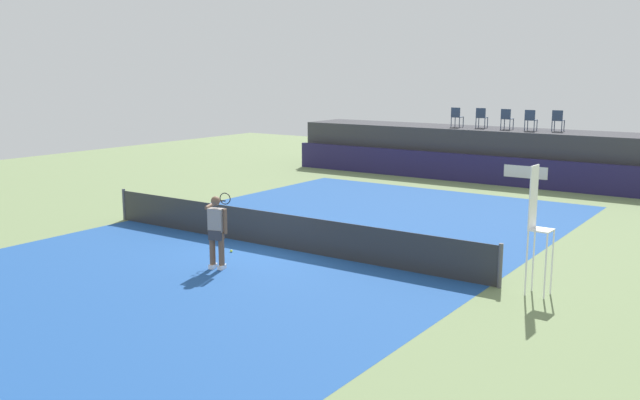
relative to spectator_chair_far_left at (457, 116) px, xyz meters
name	(u,v)px	position (x,y,z in m)	size (l,w,h in m)	color
ground_plane	(338,227)	(1.55, -12.14, -2.69)	(48.00, 48.00, 0.00)	#6B7F51
court_inner	(277,247)	(1.55, -15.14, -2.69)	(12.00, 22.00, 0.00)	#1C478C
sponsor_wall	(473,169)	(1.56, -1.64, -2.09)	(18.00, 0.22, 1.20)	#231E4C
spectator_platform	(489,153)	(1.55, 0.16, -1.59)	(18.00, 2.80, 2.20)	#38383D
spectator_chair_far_left	(457,116)	(0.00, 0.00, 0.00)	(0.45, 0.45, 0.89)	#2D3D56
spectator_chair_left	(481,117)	(1.08, 0.26, 0.00)	(0.47, 0.47, 0.89)	#2D3D56
spectator_chair_center	(507,118)	(2.30, 0.08, 0.00)	(0.45, 0.45, 0.89)	#2D3D56
spectator_chair_right	(531,119)	(3.39, -0.06, 0.00)	(0.45, 0.45, 0.89)	#2D3D56
spectator_chair_far_right	(558,120)	(4.43, 0.33, 0.00)	(0.45, 0.45, 0.89)	#2D3D56
umpire_chair	(537,221)	(8.49, -15.13, -1.11)	(0.46, 0.46, 2.76)	white
tennis_net	(277,230)	(1.55, -15.14, -2.22)	(12.40, 0.02, 0.95)	#2D2D2D
net_post_near	(124,204)	(-4.65, -15.14, -2.19)	(0.10, 0.10, 1.00)	#4C4C51
net_post_far	(500,266)	(7.75, -15.14, -2.19)	(0.10, 0.10, 1.00)	#4C4C51
tennis_player	(217,229)	(1.63, -17.53, -1.73)	(0.93, 1.10, 1.77)	white
tennis_ball	(231,251)	(0.89, -16.22, -2.66)	(0.07, 0.07, 0.07)	#D8EA33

